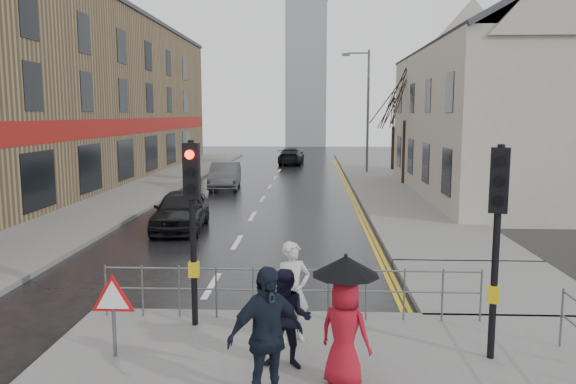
# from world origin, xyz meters

# --- Properties ---
(ground) EXTENTS (120.00, 120.00, 0.00)m
(ground) POSITION_xyz_m (0.00, 0.00, 0.00)
(ground) COLOR black
(ground) RESTS_ON ground
(left_pavement) EXTENTS (4.00, 44.00, 0.14)m
(left_pavement) POSITION_xyz_m (-6.50, 23.00, 0.07)
(left_pavement) COLOR #605E5B
(left_pavement) RESTS_ON ground
(right_pavement) EXTENTS (4.00, 40.00, 0.14)m
(right_pavement) POSITION_xyz_m (6.50, 25.00, 0.07)
(right_pavement) COLOR #605E5B
(right_pavement) RESTS_ON ground
(pavement_bridge_right) EXTENTS (4.00, 4.20, 0.14)m
(pavement_bridge_right) POSITION_xyz_m (6.50, 3.00, 0.07)
(pavement_bridge_right) COLOR #605E5B
(pavement_bridge_right) RESTS_ON ground
(building_left_terrace) EXTENTS (8.00, 42.00, 10.00)m
(building_left_terrace) POSITION_xyz_m (-12.00, 22.00, 5.00)
(building_left_terrace) COLOR olive
(building_left_terrace) RESTS_ON ground
(building_right_cream) EXTENTS (9.00, 16.40, 10.10)m
(building_right_cream) POSITION_xyz_m (12.00, 18.00, 4.78)
(building_right_cream) COLOR #B0AA9A
(building_right_cream) RESTS_ON ground
(church_tower) EXTENTS (5.00, 5.00, 18.00)m
(church_tower) POSITION_xyz_m (1.50, 62.00, 9.00)
(church_tower) COLOR gray
(church_tower) RESTS_ON ground
(traffic_signal_near_left) EXTENTS (0.28, 0.27, 3.40)m
(traffic_signal_near_left) POSITION_xyz_m (0.20, 0.20, 2.46)
(traffic_signal_near_left) COLOR black
(traffic_signal_near_left) RESTS_ON near_pavement
(traffic_signal_near_right) EXTENTS (0.34, 0.33, 3.40)m
(traffic_signal_near_right) POSITION_xyz_m (5.20, -1.00, 2.46)
(traffic_signal_near_right) COLOR black
(traffic_signal_near_right) RESTS_ON near_pavement
(guard_railing_front) EXTENTS (7.14, 0.04, 1.00)m
(guard_railing_front) POSITION_xyz_m (1.95, 0.60, 0.86)
(guard_railing_front) COLOR #595B5E
(guard_railing_front) RESTS_ON near_pavement
(warning_sign) EXTENTS (0.80, 0.07, 1.35)m
(warning_sign) POSITION_xyz_m (-0.80, -1.21, 1.04)
(warning_sign) COLOR #595B5E
(warning_sign) RESTS_ON near_pavement
(street_lamp) EXTENTS (1.83, 0.25, 8.00)m
(street_lamp) POSITION_xyz_m (5.82, 28.00, 4.71)
(street_lamp) COLOR #595B5E
(street_lamp) RESTS_ON right_pavement
(tree_near) EXTENTS (2.40, 2.40, 6.58)m
(tree_near) POSITION_xyz_m (7.50, 22.00, 5.14)
(tree_near) COLOR black
(tree_near) RESTS_ON right_pavement
(tree_far) EXTENTS (2.40, 2.40, 5.64)m
(tree_far) POSITION_xyz_m (8.00, 30.00, 4.42)
(tree_far) COLOR black
(tree_far) RESTS_ON right_pavement
(pedestrian_a) EXTENTS (0.74, 0.64, 1.72)m
(pedestrian_a) POSITION_xyz_m (2.02, -0.44, 1.00)
(pedestrian_a) COLOR #B5B4B1
(pedestrian_a) RESTS_ON near_pavement
(pedestrian_b) EXTENTS (0.81, 0.66, 1.54)m
(pedestrian_b) POSITION_xyz_m (1.98, -1.49, 0.91)
(pedestrian_b) COLOR black
(pedestrian_b) RESTS_ON near_pavement
(pedestrian_with_umbrella) EXTENTS (0.96, 0.96, 1.90)m
(pedestrian_with_umbrella) POSITION_xyz_m (2.82, -2.00, 1.22)
(pedestrian_with_umbrella) COLOR #A41320
(pedestrian_with_umbrella) RESTS_ON near_pavement
(pedestrian_d) EXTENTS (1.19, 1.00, 1.90)m
(pedestrian_d) POSITION_xyz_m (1.75, -2.61, 1.09)
(pedestrian_d) COLOR black
(pedestrian_d) RESTS_ON near_pavement
(car_parked) EXTENTS (1.85, 4.15, 1.39)m
(car_parked) POSITION_xyz_m (-2.20, 9.33, 0.69)
(car_parked) COLOR black
(car_parked) RESTS_ON ground
(car_mid) EXTENTS (1.78, 4.36, 1.40)m
(car_mid) POSITION_xyz_m (-2.37, 20.30, 0.70)
(car_mid) COLOR #505256
(car_mid) RESTS_ON ground
(car_far) EXTENTS (2.08, 4.64, 1.32)m
(car_far) POSITION_xyz_m (0.65, 35.15, 0.66)
(car_far) COLOR black
(car_far) RESTS_ON ground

